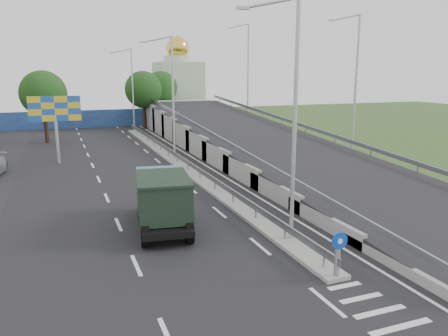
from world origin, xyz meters
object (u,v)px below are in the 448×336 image
sign_bollard (338,254)px  lamp_post_mid (171,91)px  dump_truck (162,197)px  church (178,86)px  lamp_post_near (291,110)px  billboard (55,113)px  lamp_post_far (131,85)px

sign_bollard → lamp_post_mid: bearing=89.7°
dump_truck → church: bearing=82.1°
dump_truck → sign_bollard: bearing=-51.7°
church → dump_truck: 52.22m
lamp_post_near → billboard: size_ratio=1.83×
lamp_post_far → dump_truck: bearing=-97.3°
lamp_post_near → lamp_post_mid: same height
lamp_post_near → lamp_post_mid: bearing=90.0°
lamp_post_mid → lamp_post_far: same height
lamp_post_mid → lamp_post_far: size_ratio=1.00×
lamp_post_near → dump_truck: size_ratio=1.59×
dump_truck → billboard: bearing=112.2°
lamp_post_near → lamp_post_far: 40.00m
lamp_post_mid → church: (9.89, 34.00, -0.50)m
church → dump_truck: church is taller
billboard → dump_truck: billboard is taller
lamp_post_mid → dump_truck: 17.23m
lamp_post_mid → billboard: size_ratio=1.83×
sign_bollard → dump_truck: dump_truck is taller
church → billboard: church is taller
lamp_post_far → billboard: size_ratio=1.83×
lamp_post_mid → lamp_post_near: bearing=-90.0°
sign_bollard → billboard: size_ratio=0.30×
sign_bollard → lamp_post_near: size_ratio=0.17×
lamp_post_near → dump_truck: (-4.62, 3.98, -4.32)m
sign_bollard → dump_truck: 9.03m
sign_bollard → lamp_post_far: 44.08m
lamp_post_far → church: size_ratio=0.73×
lamp_post_far → billboard: lamp_post_far is taller
sign_bollard → lamp_post_mid: (0.11, 23.83, 4.77)m
lamp_post_near → church: church is taller
church → dump_truck: bearing=-106.2°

